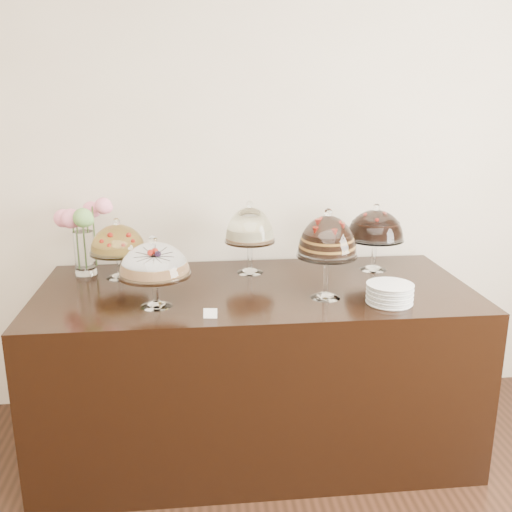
{
  "coord_description": "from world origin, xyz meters",
  "views": [
    {
      "loc": [
        -0.26,
        -0.31,
        1.85
      ],
      "look_at": [
        0.03,
        2.4,
        1.08
      ],
      "focal_mm": 40.0,
      "sensor_mm": 36.0,
      "label": 1
    }
  ],
  "objects": [
    {
      "name": "cake_stand_fruit_tart",
      "position": [
        -0.68,
        2.69,
        1.1
      ],
      "size": [
        0.3,
        0.3,
        0.33
      ],
      "color": "white",
      "rests_on": "display_counter"
    },
    {
      "name": "flower_vase",
      "position": [
        -0.88,
        2.78,
        1.15
      ],
      "size": [
        0.32,
        0.28,
        0.42
      ],
      "color": "white",
      "rests_on": "display_counter"
    },
    {
      "name": "wall_back",
      "position": [
        0.0,
        3.0,
        1.5
      ],
      "size": [
        5.0,
        0.04,
        3.0
      ],
      "primitive_type": "cube",
      "color": "beige",
      "rests_on": "ground"
    },
    {
      "name": "cake_stand_dark_choco",
      "position": [
        0.72,
        2.69,
        1.14
      ],
      "size": [
        0.32,
        0.32,
        0.38
      ],
      "color": "white",
      "rests_on": "display_counter"
    },
    {
      "name": "cake_stand_choco_layer",
      "position": [
        0.35,
        2.26,
        1.19
      ],
      "size": [
        0.29,
        0.29,
        0.44
      ],
      "color": "white",
      "rests_on": "display_counter"
    },
    {
      "name": "price_card_left",
      "position": [
        -0.21,
        2.05,
        0.92
      ],
      "size": [
        0.06,
        0.02,
        0.04
      ],
      "primitive_type": "cube",
      "rotation": [
        -0.21,
        0.0,
        -0.13
      ],
      "color": "white",
      "rests_on": "display_counter"
    },
    {
      "name": "display_counter",
      "position": [
        0.03,
        2.45,
        0.45
      ],
      "size": [
        2.2,
        1.0,
        0.9
      ],
      "primitive_type": "cube",
      "color": "black",
      "rests_on": "ground"
    },
    {
      "name": "cake_stand_sugar_sponge",
      "position": [
        -0.46,
        2.23,
        1.11
      ],
      "size": [
        0.33,
        0.33,
        0.34
      ],
      "color": "white",
      "rests_on": "display_counter"
    },
    {
      "name": "cake_stand_cheesecake",
      "position": [
        0.02,
        2.71,
        1.15
      ],
      "size": [
        0.28,
        0.28,
        0.4
      ],
      "color": "white",
      "rests_on": "display_counter"
    },
    {
      "name": "plate_stack",
      "position": [
        0.63,
        2.15,
        0.95
      ],
      "size": [
        0.21,
        0.21,
        0.09
      ],
      "color": "silver",
      "rests_on": "display_counter"
    }
  ]
}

